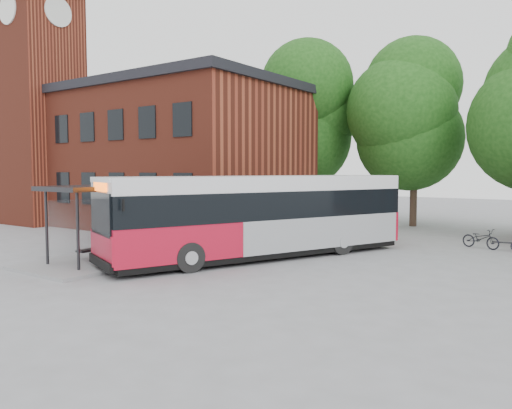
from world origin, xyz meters
The scene contains 8 objects.
ground centered at (0.00, 0.00, 0.00)m, with size 100.00×100.00×0.00m, color gray.
station_building centered at (-13.00, 9.00, 4.25)m, with size 18.40×10.40×8.50m, color maroon, non-canonical shape.
clock_tower centered at (-19.00, 5.00, 9.10)m, with size 5.20×5.20×18.20m, color maroon, non-canonical shape.
bus_shelter centered at (-4.50, -1.00, 1.45)m, with size 3.60×7.00×2.90m, color #27272A, non-canonical shape.
tree_0 centered at (-6.00, 16.00, 5.50)m, with size 7.92×7.92×11.00m, color #184412, non-canonical shape.
tree_1 centered at (1.00, 17.00, 5.20)m, with size 7.92×7.92×10.40m, color #184412, non-canonical shape.
city_bus centered at (-0.35, 2.67, 1.60)m, with size 2.69×12.60×3.20m, color red, non-canonical shape.
bicycle_0 centered at (6.20, 10.08, 0.44)m, with size 0.58×1.67×0.88m, color black.
Camera 1 is at (10.68, -13.31, 3.45)m, focal length 35.00 mm.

